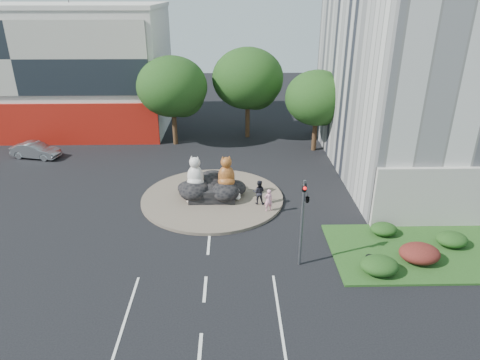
{
  "coord_description": "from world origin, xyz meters",
  "views": [
    {
      "loc": [
        1.37,
        -17.23,
        13.67
      ],
      "look_at": [
        1.93,
        8.81,
        2.0
      ],
      "focal_mm": 32.0,
      "sensor_mm": 36.0,
      "label": 1
    }
  ],
  "objects_px": {
    "pedestrian_pink": "(268,200)",
    "parked_car": "(36,150)",
    "kitten_white": "(237,194)",
    "cat_white": "(195,171)",
    "cat_tabby": "(226,171)",
    "kitten_calico": "(190,197)",
    "pedestrian_dark": "(259,192)",
    "litter_bin": "(370,262)"
  },
  "relations": [
    {
      "from": "kitten_calico",
      "to": "kitten_white",
      "type": "relative_size",
      "value": 1.15
    },
    {
      "from": "cat_white",
      "to": "kitten_calico",
      "type": "xyz_separation_m",
      "value": [
        -0.36,
        -0.87,
        -1.55
      ]
    },
    {
      "from": "cat_white",
      "to": "parked_car",
      "type": "distance_m",
      "value": 17.13
    },
    {
      "from": "kitten_calico",
      "to": "pedestrian_dark",
      "type": "relative_size",
      "value": 0.54
    },
    {
      "from": "pedestrian_dark",
      "to": "litter_bin",
      "type": "relative_size",
      "value": 2.48
    },
    {
      "from": "cat_white",
      "to": "pedestrian_dark",
      "type": "xyz_separation_m",
      "value": [
        4.35,
        -1.05,
        -1.15
      ]
    },
    {
      "from": "cat_white",
      "to": "litter_bin",
      "type": "xyz_separation_m",
      "value": [
        9.77,
        -8.46,
        -1.75
      ]
    },
    {
      "from": "cat_tabby",
      "to": "kitten_calico",
      "type": "distance_m",
      "value": 3.07
    },
    {
      "from": "pedestrian_pink",
      "to": "pedestrian_dark",
      "type": "relative_size",
      "value": 0.9
    },
    {
      "from": "pedestrian_pink",
      "to": "parked_car",
      "type": "relative_size",
      "value": 0.37
    },
    {
      "from": "kitten_calico",
      "to": "pedestrian_dark",
      "type": "height_order",
      "value": "pedestrian_dark"
    },
    {
      "from": "kitten_white",
      "to": "cat_white",
      "type": "bearing_deg",
      "value": 158.28
    },
    {
      "from": "cat_white",
      "to": "kitten_white",
      "type": "height_order",
      "value": "cat_white"
    },
    {
      "from": "cat_tabby",
      "to": "pedestrian_pink",
      "type": "distance_m",
      "value": 3.69
    },
    {
      "from": "kitten_calico",
      "to": "pedestrian_dark",
      "type": "distance_m",
      "value": 4.73
    },
    {
      "from": "kitten_white",
      "to": "litter_bin",
      "type": "distance_m",
      "value": 10.66
    },
    {
      "from": "pedestrian_pink",
      "to": "kitten_white",
      "type": "bearing_deg",
      "value": -58.18
    },
    {
      "from": "pedestrian_dark",
      "to": "litter_bin",
      "type": "xyz_separation_m",
      "value": [
        5.43,
        -7.41,
        -0.59
      ]
    },
    {
      "from": "pedestrian_pink",
      "to": "parked_car",
      "type": "distance_m",
      "value": 22.38
    },
    {
      "from": "pedestrian_pink",
      "to": "litter_bin",
      "type": "relative_size",
      "value": 2.24
    },
    {
      "from": "cat_white",
      "to": "cat_tabby",
      "type": "relative_size",
      "value": 1.01
    },
    {
      "from": "pedestrian_dark",
      "to": "parked_car",
      "type": "relative_size",
      "value": 0.41
    },
    {
      "from": "kitten_calico",
      "to": "pedestrian_dark",
      "type": "xyz_separation_m",
      "value": [
        4.71,
        -0.18,
        0.4
      ]
    },
    {
      "from": "kitten_white",
      "to": "parked_car",
      "type": "xyz_separation_m",
      "value": [
        -17.64,
        8.92,
        0.09
      ]
    },
    {
      "from": "kitten_white",
      "to": "litter_bin",
      "type": "bearing_deg",
      "value": -65.22
    },
    {
      "from": "parked_car",
      "to": "litter_bin",
      "type": "xyz_separation_m",
      "value": [
        24.52,
        -17.06,
        -0.23
      ]
    },
    {
      "from": "cat_tabby",
      "to": "kitten_calico",
      "type": "relative_size",
      "value": 2.39
    },
    {
      "from": "kitten_calico",
      "to": "pedestrian_pink",
      "type": "bearing_deg",
      "value": 11.64
    },
    {
      "from": "cat_tabby",
      "to": "parked_car",
      "type": "distance_m",
      "value": 19.01
    },
    {
      "from": "pedestrian_pink",
      "to": "litter_bin",
      "type": "xyz_separation_m",
      "value": [
        4.86,
        -6.37,
        -0.51
      ]
    },
    {
      "from": "cat_tabby",
      "to": "litter_bin",
      "type": "height_order",
      "value": "cat_tabby"
    },
    {
      "from": "cat_white",
      "to": "kitten_calico",
      "type": "distance_m",
      "value": 1.82
    },
    {
      "from": "cat_white",
      "to": "cat_tabby",
      "type": "distance_m",
      "value": 2.14
    },
    {
      "from": "kitten_white",
      "to": "kitten_calico",
      "type": "bearing_deg",
      "value": 174.13
    },
    {
      "from": "kitten_white",
      "to": "litter_bin",
      "type": "xyz_separation_m",
      "value": [
        6.87,
        -8.14,
        -0.14
      ]
    },
    {
      "from": "cat_white",
      "to": "kitten_calico",
      "type": "height_order",
      "value": "cat_white"
    },
    {
      "from": "cat_white",
      "to": "litter_bin",
      "type": "distance_m",
      "value": 13.05
    },
    {
      "from": "kitten_calico",
      "to": "parked_car",
      "type": "distance_m",
      "value": 17.22
    },
    {
      "from": "kitten_calico",
      "to": "parked_car",
      "type": "relative_size",
      "value": 0.22
    },
    {
      "from": "pedestrian_pink",
      "to": "pedestrian_dark",
      "type": "bearing_deg",
      "value": -78.08
    },
    {
      "from": "kitten_white",
      "to": "parked_car",
      "type": "distance_m",
      "value": 19.77
    },
    {
      "from": "kitten_white",
      "to": "pedestrian_pink",
      "type": "xyz_separation_m",
      "value": [
        2.02,
        -1.77,
        0.37
      ]
    }
  ]
}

